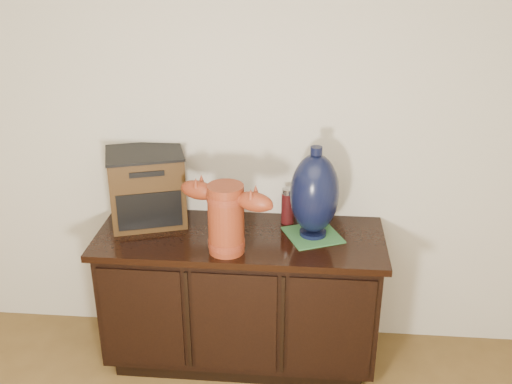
# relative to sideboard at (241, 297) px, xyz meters

# --- Properties ---
(sideboard) EXTENTS (1.46, 0.56, 0.75)m
(sideboard) POSITION_rel_sideboard_xyz_m (0.00, 0.00, 0.00)
(sideboard) COLOR black
(sideboard) RESTS_ON ground
(terracotta_vessel) EXTENTS (0.48, 0.25, 0.34)m
(terracotta_vessel) POSITION_rel_sideboard_xyz_m (-0.05, -0.16, 0.56)
(terracotta_vessel) COLOR maroon
(terracotta_vessel) RESTS_ON sideboard
(tv_radio) EXTENTS (0.46, 0.41, 0.39)m
(tv_radio) POSITION_rel_sideboard_xyz_m (-0.50, 0.13, 0.56)
(tv_radio) COLOR #36220D
(tv_radio) RESTS_ON sideboard
(green_mat) EXTENTS (0.33, 0.33, 0.01)m
(green_mat) POSITION_rel_sideboard_xyz_m (0.37, 0.03, 0.37)
(green_mat) COLOR #2C6232
(green_mat) RESTS_ON sideboard
(lamp_base) EXTENTS (0.32, 0.32, 0.47)m
(lamp_base) POSITION_rel_sideboard_xyz_m (0.37, 0.03, 0.60)
(lamp_base) COLOR black
(lamp_base) RESTS_ON green_mat
(spray_can) EXTENTS (0.07, 0.07, 0.19)m
(spray_can) POSITION_rel_sideboard_xyz_m (0.23, 0.17, 0.46)
(spray_can) COLOR #590F11
(spray_can) RESTS_ON sideboard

